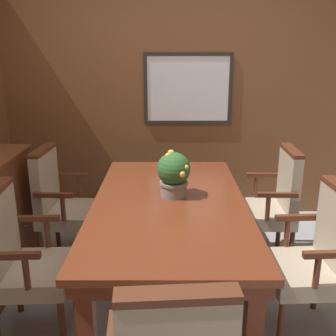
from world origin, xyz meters
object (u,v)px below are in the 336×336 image
chair_right_far (272,200)px  chair_left_near (20,257)px  dining_table (168,213)px  chair_left_far (58,201)px  chair_right_near (316,255)px  potted_plant (172,173)px

chair_right_far → chair_left_near: size_ratio=1.00×
dining_table → chair_left_near: chair_left_near is taller
chair_left_far → chair_right_near: (1.83, -0.90, 0.00)m
chair_left_far → chair_right_near: bearing=-113.0°
chair_right_far → potted_plant: potted_plant is taller
chair_left_near → chair_left_far: 0.92m
dining_table → chair_left_near: 1.03m
chair_right_near → chair_left_far: bearing=-119.1°
chair_right_near → dining_table: bearing=-118.7°
chair_right_far → chair_right_near: size_ratio=1.00×
chair_right_far → chair_left_near: bearing=-61.3°
chair_right_near → potted_plant: 1.10m
chair_left_far → chair_right_near: same height
dining_table → potted_plant: size_ratio=5.82×
chair_left_far → chair_right_near: size_ratio=1.00×
potted_plant → dining_table: bearing=-106.7°
chair_right_far → chair_right_near: (0.03, -0.90, 0.00)m
potted_plant → chair_left_far: bearing=159.7°
chair_left_near → chair_right_far: bearing=-65.7°
dining_table → chair_left_far: (-0.92, 0.46, -0.09)m
chair_left_far → potted_plant: potted_plant is taller
chair_left_near → chair_left_far: same height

